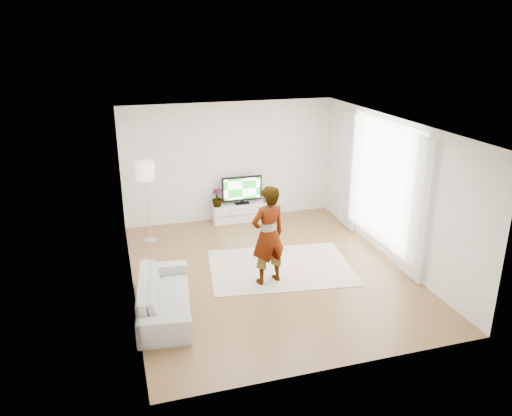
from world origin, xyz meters
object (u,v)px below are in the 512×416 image
object	(u,v)px
player	(268,235)
sofa	(164,295)
rug	(280,267)
media_console	(242,212)
floor_lamp	(145,174)
television	(242,189)

from	to	relation	value
player	sofa	world-z (taller)	player
rug	sofa	bearing A→B (deg)	-157.30
sofa	media_console	bearing A→B (deg)	-25.12
floor_lamp	media_console	bearing A→B (deg)	15.86
television	rug	xyz separation A→B (m)	(0.03, -2.71, -0.77)
television	player	size ratio (longest dim) A/B	0.53
rug	player	bearing A→B (deg)	-130.58
sofa	floor_lamp	bearing A→B (deg)	6.26
sofa	rug	bearing A→B (deg)	-60.29
rug	floor_lamp	size ratio (longest dim) A/B	1.52
floor_lamp	television	bearing A→B (deg)	16.51
rug	player	xyz separation A→B (m)	(-0.41, -0.48, 0.91)
rug	media_console	bearing A→B (deg)	90.62
television	player	xyz separation A→B (m)	(-0.38, -3.19, 0.15)
rug	sofa	xyz separation A→B (m)	(-2.32, -0.97, 0.29)
television	player	bearing A→B (deg)	-96.86
television	floor_lamp	world-z (taller)	floor_lamp
television	sofa	distance (m)	4.36
media_console	player	size ratio (longest dim) A/B	0.79
rug	floor_lamp	distance (m)	3.41
player	floor_lamp	size ratio (longest dim) A/B	1.03
television	sofa	size ratio (longest dim) A/B	0.47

